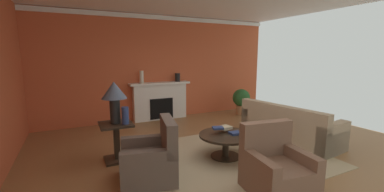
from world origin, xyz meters
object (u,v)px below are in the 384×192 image
table_lamp (114,94)px  vase_mantel_right (177,77)px  side_table (117,139)px  vase_mantel_left (142,77)px  vase_on_side_table (125,115)px  potted_plant (241,99)px  armchair_facing_fireplace (276,171)px  armchair_near_window (151,161)px  coffee_table (226,140)px  fireplace (160,102)px  sofa (288,128)px

table_lamp → vase_mantel_right: table_lamp is taller
side_table → table_lamp: (0.00, 0.00, 0.82)m
vase_mantel_left → vase_mantel_right: vase_mantel_left is taller
vase_on_side_table → potted_plant: vase_on_side_table is taller
table_lamp → vase_mantel_right: 3.29m
armchair_facing_fireplace → vase_on_side_table: (-1.66, 1.96, 0.55)m
armchair_near_window → vase_on_side_table: 1.03m
side_table → potted_plant: (4.23, 1.90, 0.09)m
table_lamp → vase_on_side_table: size_ratio=2.45×
vase_mantel_right → potted_plant: size_ratio=0.30×
coffee_table → vase_on_side_table: size_ratio=3.26×
vase_mantel_left → table_lamp: bearing=-114.9°
fireplace → armchair_facing_fireplace: fireplace is taller
side_table → coffee_table: bearing=-22.3°
side_table → potted_plant: potted_plant is taller
armchair_near_window → coffee_table: size_ratio=0.95×
vase_on_side_table → vase_mantel_right: 3.31m
side_table → vase_on_side_table: vase_on_side_table is taller
coffee_table → table_lamp: size_ratio=1.33×
coffee_table → potted_plant: bearing=48.2°
vase_mantel_right → armchair_near_window: bearing=-119.0°
table_lamp → potted_plant: size_ratio=0.90×
side_table → vase_on_side_table: (0.15, -0.12, 0.45)m
armchair_facing_fireplace → side_table: bearing=131.1°
fireplace → side_table: 2.99m
side_table → vase_on_side_table: size_ratio=2.28×
table_lamp → vase_mantel_right: size_ratio=2.98×
coffee_table → vase_mantel_right: 3.34m
fireplace → potted_plant: 2.62m
potted_plant → vase_mantel_left: bearing=170.4°
fireplace → armchair_facing_fireplace: bearing=-88.3°
sofa → coffee_table: sofa is taller
sofa → vase_mantel_left: bearing=129.0°
vase_mantel_right → potted_plant: vase_mantel_right is taller
armchair_facing_fireplace → coffee_table: bearing=88.1°
fireplace → vase_on_side_table: fireplace is taller
armchair_near_window → coffee_table: bearing=8.1°
armchair_near_window → armchair_facing_fireplace: size_ratio=1.00×
fireplace → sofa: fireplace is taller
fireplace → vase_mantel_right: bearing=-5.1°
armchair_near_window → potted_plant: bearing=36.5°
fireplace → armchair_facing_fireplace: size_ratio=1.89×
coffee_table → vase_mantel_right: (0.37, 3.19, 0.91)m
fireplace → side_table: size_ratio=2.57×
fireplace → sofa: (1.93, -3.11, -0.23)m
coffee_table → armchair_near_window: bearing=-171.9°
sofa → armchair_near_window: armchair_near_window is taller
table_lamp → coffee_table: bearing=-22.3°
armchair_facing_fireplace → potted_plant: armchair_facing_fireplace is taller
vase_mantel_left → potted_plant: 3.25m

